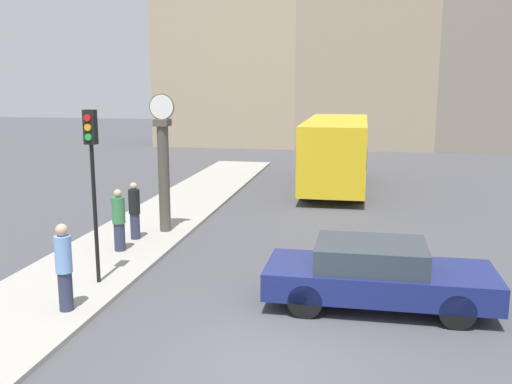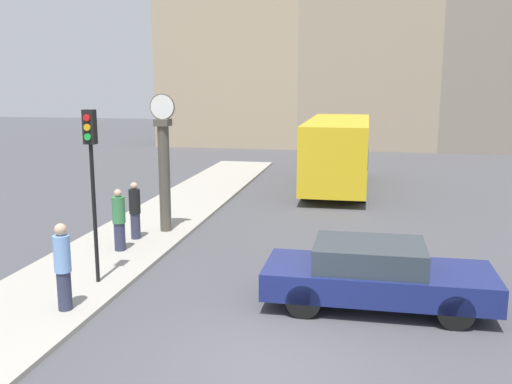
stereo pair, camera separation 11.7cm
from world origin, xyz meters
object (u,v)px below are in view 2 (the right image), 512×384
Objects in this scene: bus_distant at (338,150)px; street_clock at (164,166)px; pedestrian_green_hoodie at (119,220)px; pedestrian_black_jacket at (135,210)px; pedestrian_blue_stripe at (63,266)px; sedan_car at (375,274)px; traffic_light_near at (91,161)px.

bus_distant is 2.05× the size of street_clock.
pedestrian_green_hoodie is 1.01× the size of pedestrian_black_jacket.
bus_distant is 4.77× the size of pedestrian_blue_stripe.
bus_distant reaches higher than pedestrian_blue_stripe.
bus_distant is (-1.50, 13.45, 1.01)m from sedan_car.
sedan_car is 6.40m from pedestrian_blue_stripe.
pedestrian_green_hoodie is at bearing -102.92° from street_clock.
street_clock is 6.44m from pedestrian_blue_stripe.
pedestrian_blue_stripe is 1.07× the size of pedestrian_black_jacket.
pedestrian_blue_stripe is at bearing -107.29° from bus_distant.
street_clock is 2.46× the size of pedestrian_green_hoodie.
bus_distant is at bearing 70.32° from traffic_light_near.
pedestrian_green_hoodie is at bearing 159.97° from sedan_car.
pedestrian_black_jacket is (-5.38, -9.75, -0.77)m from bus_distant.
sedan_car is 2.75× the size of pedestrian_green_hoodie.
traffic_light_near reaches higher than pedestrian_blue_stripe.
pedestrian_black_jacket is at bearing 92.15° from pedestrian_green_hoodie.
traffic_light_near is (-4.79, -13.40, 1.21)m from bus_distant.
pedestrian_blue_stripe is (0.65, -4.10, 0.07)m from pedestrian_green_hoodie.
bus_distant is at bearing 61.10° from pedestrian_black_jacket.
pedestrian_black_jacket is at bearing 151.77° from sedan_car.
pedestrian_black_jacket reaches higher than sedan_car.
sedan_car is at bearing 14.59° from pedestrian_blue_stripe.
street_clock is at bearing 91.23° from pedestrian_blue_stripe.
sedan_car is 7.28m from pedestrian_green_hoodie.
traffic_light_near is at bearing -77.43° from pedestrian_green_hoodie.
pedestrian_green_hoodie is 4.16m from pedestrian_blue_stripe.
bus_distant is 14.28m from traffic_light_near.
pedestrian_blue_stripe is (0.14, -6.35, -1.10)m from street_clock.
pedestrian_black_jacket is at bearing 97.47° from pedestrian_blue_stripe.
bus_distant is at bearing 72.71° from pedestrian_blue_stripe.
pedestrian_blue_stripe is (0.11, -1.66, -1.91)m from traffic_light_near.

